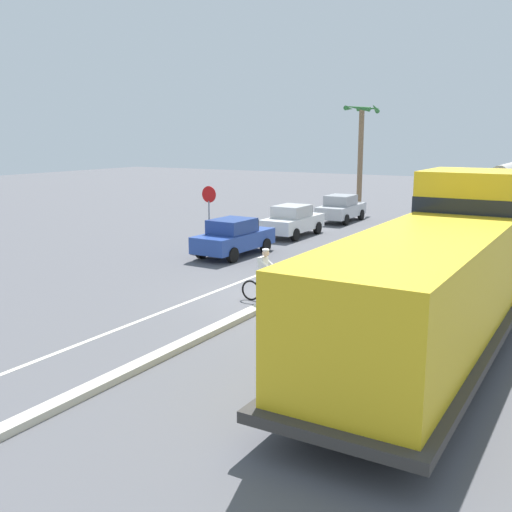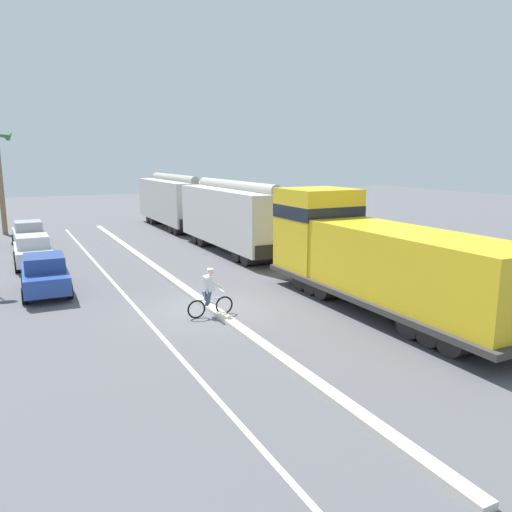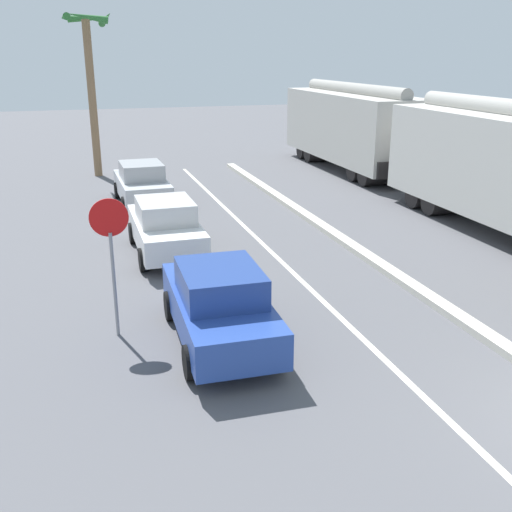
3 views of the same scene
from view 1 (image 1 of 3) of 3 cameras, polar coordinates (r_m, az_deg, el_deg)
ground_plane at (r=19.40m, az=2.71°, el=-4.03°), size 120.00×120.00×0.00m
median_curb at (r=24.69m, az=9.28°, el=-0.61°), size 0.36×36.00×0.16m
lane_stripe at (r=25.66m, az=4.29°, el=-0.21°), size 0.14×36.00×0.01m
locomotive at (r=14.94m, az=17.21°, el=-2.14°), size 3.10×11.61×4.20m
parked_car_blue at (r=26.07m, az=-2.13°, el=1.82°), size 1.92×4.24×1.62m
parked_car_white at (r=31.17m, az=3.51°, el=3.39°), size 1.84×4.20×1.62m
parked_car_silver at (r=36.76m, az=8.11°, el=4.52°), size 1.90×4.23×1.62m
cyclist at (r=18.68m, az=0.83°, el=-2.04°), size 1.71×0.48×1.71m
stop_sign at (r=27.73m, az=-4.50°, el=4.89°), size 0.76×0.08×2.88m
palm_tree_near at (r=42.90m, az=10.00°, el=11.11°), size 2.35×2.27×7.32m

